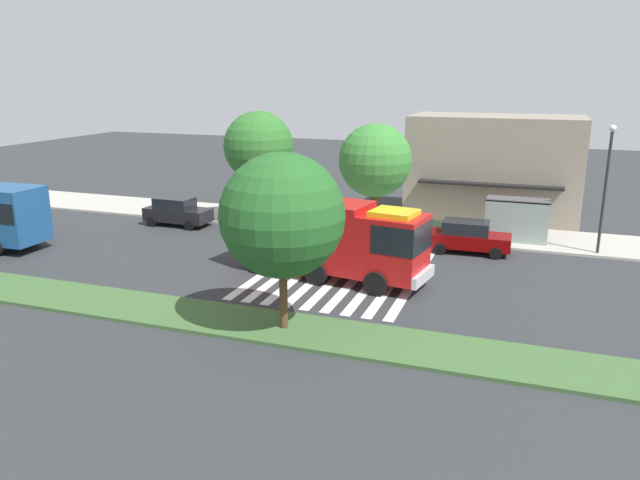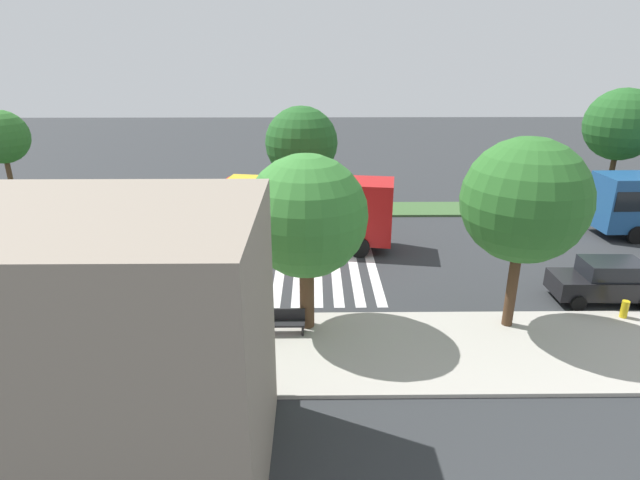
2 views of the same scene
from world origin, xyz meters
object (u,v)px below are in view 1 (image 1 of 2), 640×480
object	(u,v)px
fire_truck	(335,236)
fire_hydrant	(193,213)
bus_stop_shelter	(517,212)
bench_near_shelter	(445,228)
sidewalk_tree_far_west	(259,147)
median_tree_west	(282,216)
parked_car_west	(177,211)
parked_car_mid	(468,237)
street_lamp	(606,180)
sidewalk_tree_west	(375,161)
bench_west_of_shelter	(389,224)

from	to	relation	value
fire_truck	fire_hydrant	bearing A→B (deg)	156.06
bus_stop_shelter	bench_near_shelter	distance (m)	4.20
sidewalk_tree_far_west	median_tree_west	world-z (taller)	sidewalk_tree_far_west
parked_car_west	bench_near_shelter	size ratio (longest dim) A/B	2.71
fire_truck	parked_car_mid	size ratio (longest dim) A/B	2.17
street_lamp	parked_car_west	bearing A→B (deg)	-175.92
parked_car_west	sidewalk_tree_west	distance (m)	13.25
street_lamp	sidewalk_tree_far_west	distance (m)	20.34
fire_truck	bench_near_shelter	world-z (taller)	fire_truck
fire_truck	bench_west_of_shelter	size ratio (longest dim) A/B	6.04
sidewalk_tree_west	median_tree_west	distance (m)	15.41
fire_truck	street_lamp	world-z (taller)	street_lamp
parked_car_mid	sidewalk_tree_west	size ratio (longest dim) A/B	0.67
sidewalk_tree_west	fire_hydrant	world-z (taller)	sidewalk_tree_west
bus_stop_shelter	fire_hydrant	xyz separation A→B (m)	(-20.76, -1.00, -1.40)
bench_near_shelter	street_lamp	xyz separation A→B (m)	(8.34, -0.89, 3.55)
median_tree_west	street_lamp	bearing A→B (deg)	51.04
bench_west_of_shelter	sidewalk_tree_west	bearing A→B (deg)	-150.72
parked_car_west	sidewalk_tree_far_west	bearing A→B (deg)	25.46
sidewalk_tree_west	fire_hydrant	distance (m)	13.09
median_tree_west	parked_car_mid	bearing A→B (deg)	67.69
fire_truck	sidewalk_tree_far_west	world-z (taller)	sidewalk_tree_far_west
fire_hydrant	sidewalk_tree_far_west	bearing A→B (deg)	5.96
parked_car_mid	bench_near_shelter	world-z (taller)	parked_car_mid
parked_car_west	bench_west_of_shelter	bearing A→B (deg)	12.63
bench_west_of_shelter	sidewalk_tree_west	distance (m)	4.04
sidewalk_tree_far_west	street_lamp	bearing A→B (deg)	-1.13
fire_truck	parked_car_mid	world-z (taller)	fire_truck
parked_car_west	parked_car_mid	distance (m)	18.51
parked_car_mid	sidewalk_tree_far_west	xyz separation A→B (m)	(-13.60, 2.20, 4.16)
fire_truck	median_tree_west	size ratio (longest dim) A/B	1.44
parked_car_west	median_tree_west	xyz separation A→B (m)	(13.09, -13.20, 3.59)
median_tree_west	fire_hydrant	world-z (taller)	median_tree_west
bus_stop_shelter	parked_car_west	bearing A→B (deg)	-172.65
bench_near_shelter	fire_hydrant	world-z (taller)	bench_near_shelter
fire_truck	median_tree_west	bearing A→B (deg)	-79.82
parked_car_west	bench_west_of_shelter	xyz separation A→B (m)	(13.45, 2.69, -0.33)
parked_car_mid	street_lamp	xyz separation A→B (m)	(6.71, 1.80, 3.24)
bench_west_of_shelter	sidewalk_tree_west	size ratio (longest dim) A/B	0.24
parked_car_west	bench_near_shelter	distance (m)	17.09
sidewalk_tree_west	parked_car_mid	bearing A→B (deg)	-20.34
fire_truck	parked_car_west	world-z (taller)	fire_truck
bench_west_of_shelter	street_lamp	xyz separation A→B (m)	(11.77, -0.89, 3.55)
bus_stop_shelter	street_lamp	xyz separation A→B (m)	(4.34, -0.90, 2.25)
bench_near_shelter	parked_car_west	bearing A→B (deg)	-170.94
fire_truck	street_lamp	bearing A→B (deg)	43.91
sidewalk_tree_far_west	median_tree_west	bearing A→B (deg)	-62.00
bench_west_of_shelter	median_tree_west	distance (m)	16.37
fire_truck	bus_stop_shelter	xyz separation A→B (m)	(7.90, 9.38, -0.22)
fire_truck	sidewalk_tree_west	xyz separation A→B (m)	(-0.41, 8.89, 2.40)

